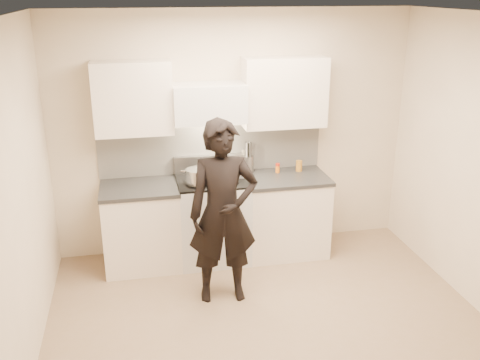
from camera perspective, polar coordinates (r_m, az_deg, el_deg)
name	(u,v)px	position (r m, az deg, el deg)	size (l,w,h in m)	color
ground_plane	(271,327)	(5.02, 3.29, -15.41)	(4.00, 4.00, 0.00)	#816954
room_shell	(257,147)	(4.63, 1.82, 3.57)	(4.04, 3.54, 2.70)	beige
stove	(213,219)	(5.95, -2.92, -4.15)	(0.76, 0.65, 0.96)	silver
counter_right	(285,214)	(6.12, 4.80, -3.63)	(0.92, 0.67, 0.92)	silver
counter_left	(142,226)	(5.90, -10.45, -4.83)	(0.82, 0.67, 0.92)	silver
wok	(228,165)	(5.89, -1.29, 1.61)	(0.33, 0.41, 0.27)	#B4B4B4
stock_pot	(197,176)	(5.58, -4.59, 0.39)	(0.33, 0.29, 0.16)	#B4B4B4
utensil_crock	(248,162)	(6.05, 0.85, 1.89)	(0.13, 0.13, 0.34)	#9F9FA2
spice_jar	(278,168)	(6.04, 4.03, 1.30)	(0.05, 0.05, 0.11)	orange
oil_glass	(299,166)	(6.11, 6.31, 1.52)	(0.07, 0.07, 0.12)	#B87620
person	(223,213)	(5.03, -1.81, -3.54)	(0.66, 0.43, 1.79)	black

